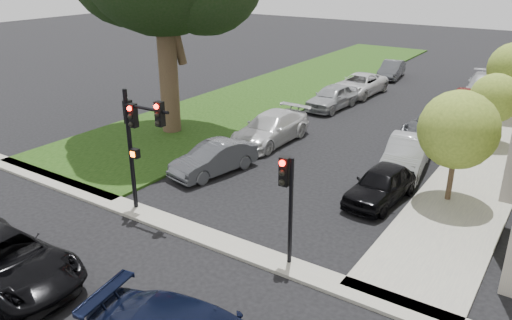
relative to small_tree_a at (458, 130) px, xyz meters
The scene contains 18 objects.
ground 11.92m from the small_tree_a, 122.54° to the right, with size 140.00×140.00×0.00m, color black.
grass_strip 21.07m from the small_tree_a, 136.78° to the left, with size 8.00×44.00×0.12m, color black.
sidewalk_cross 10.34m from the small_tree_a, 128.78° to the right, with size 60.00×1.00×0.12m, color gray.
small_tree_a is the anchor object (origin of this frame).
small_tree_b 8.16m from the small_tree_a, 90.00° to the left, with size 2.54×2.54×3.81m.
traffic_signal_main 12.19m from the small_tree_a, 142.11° to the right, with size 2.35×0.61×4.82m.
traffic_signal_secondary 8.18m from the small_tree_a, 112.89° to the right, with size 0.46×0.37×3.69m.
car_cross_near 16.50m from the small_tree_a, 126.52° to the right, with size 2.62×5.68×1.58m, color black.
car_parked_0 3.57m from the small_tree_a, 148.01° to the right, with size 1.72×4.27×1.46m, color black.
car_parked_1 4.03m from the small_tree_a, 137.97° to the left, with size 1.68×4.81×1.59m, color #999BA0.
car_parked_2 8.57m from the small_tree_a, 108.38° to the left, with size 2.45×5.32×1.48m, color #3F4247.
car_parked_3 14.99m from the small_tree_a, 100.82° to the left, with size 1.62×4.02×1.37m, color maroon.
car_parked_4 20.02m from the small_tree_a, 97.28° to the left, with size 2.02×4.97×1.44m, color #999BA0.
car_parked_5 10.40m from the small_tree_a, 163.06° to the right, with size 1.50×4.31×1.42m, color #3F4247.
car_parked_6 10.25m from the small_tree_a, 168.11° to the left, with size 2.22×5.46×1.58m, color silver.
car_parked_7 14.18m from the small_tree_a, 135.16° to the left, with size 1.87×4.64×1.58m, color #999BA0.
car_parked_8 17.59m from the small_tree_a, 124.61° to the left, with size 2.49×5.41×1.50m, color silver.
car_parked_9 23.41m from the small_tree_a, 115.11° to the left, with size 1.50×4.29×1.42m, color #3F4247.
Camera 1 is at (9.84, -9.74, 9.08)m, focal length 35.00 mm.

